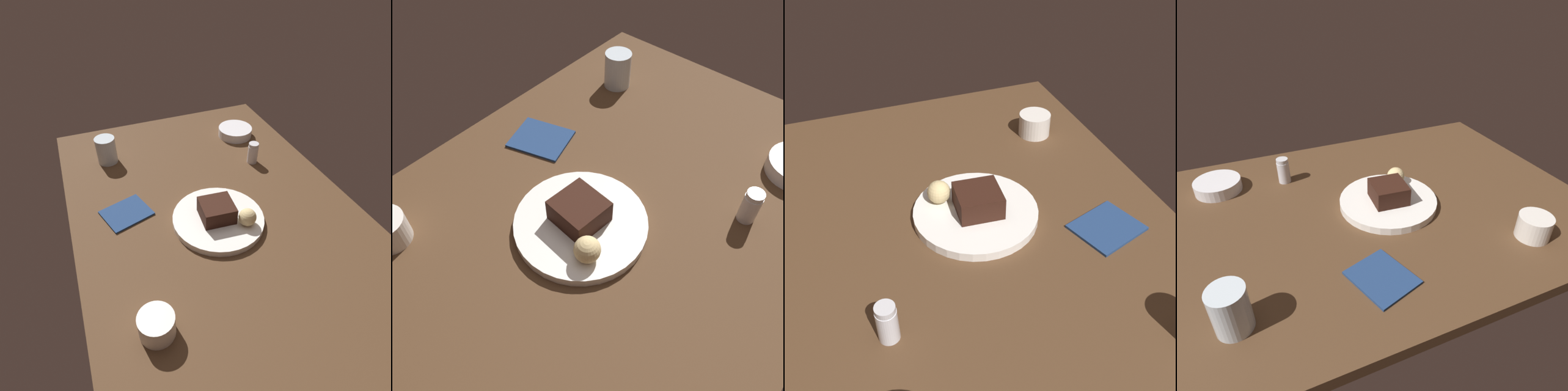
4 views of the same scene
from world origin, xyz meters
The scene contains 7 objects.
dining_table centered at (0.00, 0.00, 1.50)cm, with size 120.00×84.00×3.00cm, color #4C331E.
dessert_plate centered at (-5.79, 1.29, 4.00)cm, with size 26.45×26.45×2.00cm, color white.
chocolate_cake_slice centered at (-5.60, 1.79, 7.54)cm, with size 9.26×8.94×5.08cm, color black.
bread_roll centered at (-11.19, -5.07, 7.51)cm, with size 5.01×5.01×5.01cm, color #DBC184.
salt_shaker centered at (17.67, -22.42, 6.79)cm, with size 3.62×3.62×7.67cm.
coffee_cup centered at (-32.05, 27.27, 5.92)cm, with size 8.12×8.12×5.84cm, color silver.
folded_napkin centered at (7.14, 25.50, 3.30)cm, with size 11.10×13.16×0.60cm, color navy.
Camera 3 is at (69.50, -25.71, 72.81)cm, focal length 45.71 mm.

